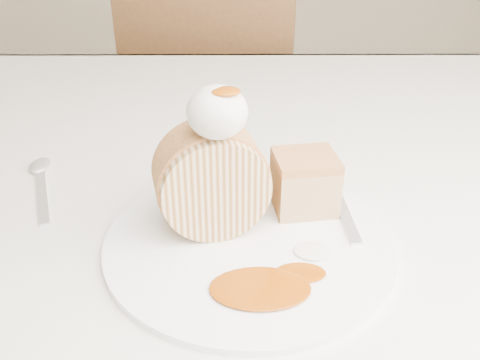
{
  "coord_description": "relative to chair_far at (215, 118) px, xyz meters",
  "views": [
    {
      "loc": [
        0.04,
        -0.49,
        1.1
      ],
      "look_at": [
        0.04,
        -0.02,
        0.82
      ],
      "focal_mm": 40.0,
      "sensor_mm": 36.0,
      "label": 1
    }
  ],
  "objects": [
    {
      "name": "whipped_cream",
      "position": [
        0.04,
        -0.88,
        0.39
      ],
      "size": [
        0.06,
        0.06,
        0.05
      ],
      "primitive_type": "ellipsoid",
      "color": "white",
      "rests_on": "roulade_slice"
    },
    {
      "name": "caramel_pool",
      "position": [
        0.08,
        -0.97,
        0.25
      ],
      "size": [
        0.1,
        0.08,
        0.0
      ],
      "primitive_type": null,
      "rotation": [
        0.0,
        0.0,
        0.15
      ],
      "color": "#8E3D05",
      "rests_on": "plate"
    },
    {
      "name": "plate",
      "position": [
        0.07,
        -0.89,
        0.24
      ],
      "size": [
        0.35,
        0.35,
        0.01
      ],
      "primitive_type": "cylinder",
      "rotation": [
        0.0,
        0.0,
        0.15
      ],
      "color": "white",
      "rests_on": "table"
    },
    {
      "name": "spoon",
      "position": [
        -0.18,
        -0.8,
        0.24
      ],
      "size": [
        0.07,
        0.15,
        0.0
      ],
      "primitive_type": "cube",
      "rotation": [
        0.0,
        0.0,
        0.34
      ],
      "color": "silver",
      "rests_on": "table"
    },
    {
      "name": "roulade_slice",
      "position": [
        0.03,
        -0.87,
        0.31
      ],
      "size": [
        0.13,
        0.09,
        0.11
      ],
      "primitive_type": "cylinder",
      "rotation": [
        1.57,
        0.0,
        0.24
      ],
      "color": "beige",
      "rests_on": "plate"
    },
    {
      "name": "table",
      "position": [
        0.02,
        -0.66,
        0.15
      ],
      "size": [
        1.4,
        0.9,
        0.75
      ],
      "color": "silver",
      "rests_on": "ground"
    },
    {
      "name": "fork",
      "position": [
        0.18,
        -0.84,
        0.25
      ],
      "size": [
        0.04,
        0.18,
        0.0
      ],
      "primitive_type": "cube",
      "rotation": [
        0.0,
        0.0,
        0.06
      ],
      "color": "silver",
      "rests_on": "plate"
    },
    {
      "name": "caramel_drizzle",
      "position": [
        0.05,
        -0.89,
        0.42
      ],
      "size": [
        0.03,
        0.02,
        0.01
      ],
      "primitive_type": "ellipsoid",
      "color": "#8E3D05",
      "rests_on": "whipped_cream"
    },
    {
      "name": "cake_chunk",
      "position": [
        0.14,
        -0.83,
        0.28
      ],
      "size": [
        0.08,
        0.07,
        0.06
      ],
      "primitive_type": "cube",
      "rotation": [
        0.0,
        0.0,
        0.15
      ],
      "color": "#D0834E",
      "rests_on": "plate"
    },
    {
      "name": "chair_far",
      "position": [
        0.0,
        0.0,
        0.0
      ],
      "size": [
        0.48,
        0.48,
        0.89
      ],
      "rotation": [
        0.0,
        0.0,
        2.98
      ],
      "color": "brown",
      "rests_on": "ground"
    }
  ]
}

